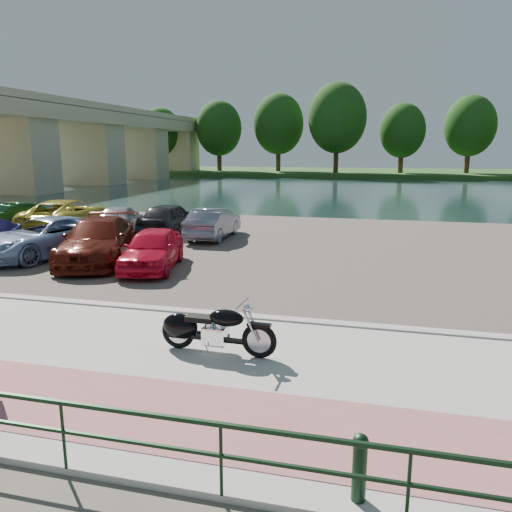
{
  "coord_description": "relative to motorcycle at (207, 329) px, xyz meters",
  "views": [
    {
      "loc": [
        3.58,
        -8.7,
        3.93
      ],
      "look_at": [
        0.38,
        4.07,
        1.1
      ],
      "focal_mm": 35.0,
      "sensor_mm": 36.0,
      "label": 1
    }
  ],
  "objects": [
    {
      "name": "ground",
      "position": [
        -0.47,
        0.16,
        -0.56
      ],
      "size": [
        200.0,
        200.0,
        0.0
      ],
      "primitive_type": "plane",
      "color": "#595447",
      "rests_on": "ground"
    },
    {
      "name": "promenade",
      "position": [
        -0.47,
        -0.84,
        -0.51
      ],
      "size": [
        60.0,
        6.0,
        0.1
      ],
      "primitive_type": "cube",
      "color": "#ABA7A1",
      "rests_on": "ground"
    },
    {
      "name": "pink_path",
      "position": [
        -0.47,
        -2.34,
        -0.46
      ],
      "size": [
        60.0,
        2.0,
        0.01
      ],
      "primitive_type": "cube",
      "color": "#915252",
      "rests_on": "promenade"
    },
    {
      "name": "kerb",
      "position": [
        -0.47,
        2.16,
        -0.49
      ],
      "size": [
        60.0,
        0.3,
        0.14
      ],
      "primitive_type": "cube",
      "color": "#ABA7A1",
      "rests_on": "ground"
    },
    {
      "name": "parking_lot",
      "position": [
        -0.47,
        11.16,
        -0.54
      ],
      "size": [
        60.0,
        18.0,
        0.04
      ],
      "primitive_type": "cube",
      "color": "#48413A",
      "rests_on": "ground"
    },
    {
      "name": "river",
      "position": [
        -0.47,
        40.16,
        -0.56
      ],
      "size": [
        120.0,
        40.0,
        0.0
      ],
      "primitive_type": "cube",
      "color": "#1A2F2E",
      "rests_on": "ground"
    },
    {
      "name": "far_bank",
      "position": [
        -0.47,
        72.16,
        -0.26
      ],
      "size": [
        120.0,
        24.0,
        0.6
      ],
      "primitive_type": "cube",
      "color": "#214819",
      "rests_on": "ground"
    },
    {
      "name": "bridge",
      "position": [
        -28.47,
        41.19,
        4.96
      ],
      "size": [
        7.0,
        56.0,
        8.55
      ],
      "color": "#C6B789",
      "rests_on": "ground"
    },
    {
      "name": "railing",
      "position": [
        -0.47,
        -3.84,
        0.23
      ],
      "size": [
        24.04,
        0.05,
        0.9
      ],
      "color": "black",
      "rests_on": "promenade"
    },
    {
      "name": "far_trees",
      "position": [
        3.89,
        65.96,
        6.93
      ],
      "size": [
        70.25,
        10.68,
        12.52
      ],
      "color": "#3C2C15",
      "rests_on": "far_bank"
    },
    {
      "name": "motorcycle",
      "position": [
        0.0,
        0.0,
        0.0
      ],
      "size": [
        2.33,
        0.75,
        1.05
      ],
      "rotation": [
        0.0,
        0.0,
        -0.04
      ],
      "color": "black",
      "rests_on": "promenade"
    },
    {
      "name": "car_2",
      "position": [
        -8.82,
        7.1,
        0.19
      ],
      "size": [
        3.72,
        5.61,
        1.43
      ],
      "primitive_type": "imported",
      "rotation": [
        0.0,
        0.0,
        -0.28
      ],
      "color": "#879EC5",
      "rests_on": "parking_lot"
    },
    {
      "name": "car_3",
      "position": [
        -6.45,
        6.78,
        0.23
      ],
      "size": [
        3.62,
        5.6,
        1.51
      ],
      "primitive_type": "imported",
      "rotation": [
        0.0,
        0.0,
        0.32
      ],
      "color": "#52140B",
      "rests_on": "parking_lot"
    },
    {
      "name": "car_4",
      "position": [
        -4.13,
        6.25,
        0.15
      ],
      "size": [
        2.37,
        4.18,
        1.34
      ],
      "primitive_type": "imported",
      "rotation": [
        0.0,
        0.0,
        0.21
      ],
      "color": "red",
      "rests_on": "parking_lot"
    },
    {
      "name": "car_5",
      "position": [
        -14.01,
        12.52,
        0.14
      ],
      "size": [
        2.53,
        4.26,
        1.33
      ],
      "primitive_type": "imported",
      "rotation": [
        0.0,
        0.0,
        2.84
      ],
      "color": "#0E3518",
      "rests_on": "parking_lot"
    },
    {
      "name": "car_6",
      "position": [
        -11.59,
        12.37,
        0.25
      ],
      "size": [
        3.35,
        5.86,
        1.54
      ],
      "primitive_type": "imported",
      "rotation": [
        0.0,
        0.0,
        3.29
      ],
      "color": "#A99A27",
      "rests_on": "parking_lot"
    },
    {
      "name": "car_7",
      "position": [
        -9.0,
        12.89,
        0.09
      ],
      "size": [
        2.92,
        4.55,
        1.23
      ],
      "primitive_type": "imported",
      "rotation": [
        0.0,
        0.0,
        3.45
      ],
      "color": "#9FA1A7",
      "rests_on": "parking_lot"
    },
    {
      "name": "car_8",
      "position": [
        -6.43,
        12.78,
        0.21
      ],
      "size": [
        1.93,
        4.39,
        1.47
      ],
      "primitive_type": "imported",
      "rotation": [
        0.0,
        0.0,
        3.19
      ],
      "color": "black",
      "rests_on": "parking_lot"
    },
    {
      "name": "car_9",
      "position": [
        -4.07,
        12.28,
        0.15
      ],
      "size": [
        1.46,
        4.09,
        1.34
      ],
      "primitive_type": "imported",
      "rotation": [
        0.0,
        0.0,
        3.15
      ],
      "color": "slate",
      "rests_on": "parking_lot"
    }
  ]
}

